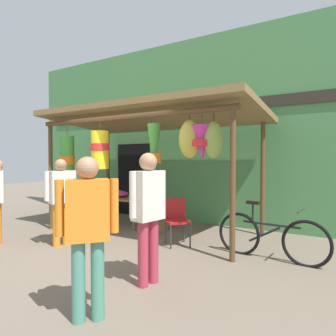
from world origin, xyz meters
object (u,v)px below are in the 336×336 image
at_px(flower_heap_on_table, 118,194).
at_px(vendor_in_orange, 61,195).
at_px(customer_foreground, 148,207).
at_px(shopper_by_bananas, 88,225).
at_px(parked_bicycle, 270,237).
at_px(folding_chair, 176,217).
at_px(wicker_basket_spare, 77,224).
at_px(wicker_basket_by_table, 160,225).
at_px(display_table, 120,200).

bearing_deg(flower_heap_on_table, vendor_in_orange, -81.09).
bearing_deg(customer_foreground, shopper_by_bananas, -90.91).
xyz_separation_m(parked_bicycle, customer_foreground, (-1.10, -1.75, 0.62)).
height_order(folding_chair, wicker_basket_spare, folding_chair).
relative_size(wicker_basket_by_table, customer_foreground, 0.26).
distance_m(wicker_basket_spare, customer_foreground, 3.48).
xyz_separation_m(wicker_basket_spare, shopper_by_bananas, (2.99, -2.55, 0.80)).
height_order(display_table, parked_bicycle, parked_bicycle).
height_order(display_table, wicker_basket_spare, display_table).
relative_size(flower_heap_on_table, wicker_basket_spare, 1.47).
relative_size(wicker_basket_spare, vendor_in_orange, 0.25).
bearing_deg(customer_foreground, vendor_in_orange, 165.93).
height_order(flower_heap_on_table, folding_chair, folding_chair).
bearing_deg(wicker_basket_by_table, customer_foreground, -60.09).
bearing_deg(parked_bicycle, vendor_in_orange, -161.22).
distance_m(flower_heap_on_table, folding_chair, 2.21).
bearing_deg(display_table, shopper_by_bananas, -54.02).
relative_size(folding_chair, wicker_basket_by_table, 1.97).
bearing_deg(wicker_basket_spare, vendor_in_orange, -54.99).
distance_m(wicker_basket_by_table, customer_foreground, 3.10).
relative_size(parked_bicycle, vendor_in_orange, 1.11).
relative_size(flower_heap_on_table, shopper_by_bananas, 0.37).
distance_m(wicker_basket_spare, parked_bicycle, 4.12).
relative_size(customer_foreground, shopper_by_bananas, 1.03).
bearing_deg(vendor_in_orange, wicker_basket_by_table, 66.99).
relative_size(wicker_basket_by_table, vendor_in_orange, 0.27).
bearing_deg(flower_heap_on_table, folding_chair, -20.28).
xyz_separation_m(flower_heap_on_table, wicker_basket_spare, (-0.38, -0.94, -0.61)).
height_order(wicker_basket_by_table, customer_foreground, customer_foreground).
xyz_separation_m(wicker_basket_by_table, vendor_in_orange, (-0.85, -1.99, 0.82)).
relative_size(flower_heap_on_table, wicker_basket_by_table, 1.37).
distance_m(flower_heap_on_table, shopper_by_bananas, 4.36).
bearing_deg(display_table, vendor_in_orange, -83.13).
height_order(display_table, shopper_by_bananas, shopper_by_bananas).
bearing_deg(flower_heap_on_table, parked_bicycle, -11.25).
xyz_separation_m(display_table, flower_heap_on_table, (-0.07, -0.02, 0.15)).
bearing_deg(parked_bicycle, folding_chair, -179.39).
xyz_separation_m(folding_chair, wicker_basket_spare, (-2.43, -0.18, -0.37)).
xyz_separation_m(display_table, parked_bicycle, (3.66, -0.76, -0.25)).
distance_m(flower_heap_on_table, wicker_basket_spare, 1.18).
distance_m(flower_heap_on_table, wicker_basket_by_table, 1.32).
distance_m(folding_chair, vendor_in_orange, 2.14).
xyz_separation_m(display_table, customer_foreground, (2.56, -2.51, 0.38)).
bearing_deg(vendor_in_orange, display_table, 96.87).
relative_size(display_table, vendor_in_orange, 0.88).
xyz_separation_m(folding_chair, wicker_basket_by_table, (-0.91, 0.84, -0.40)).
height_order(display_table, customer_foreground, customer_foreground).
relative_size(flower_heap_on_table, folding_chair, 0.70).
bearing_deg(parked_bicycle, flower_heap_on_table, 168.75).
xyz_separation_m(display_table, wicker_basket_by_table, (1.08, 0.07, -0.49)).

